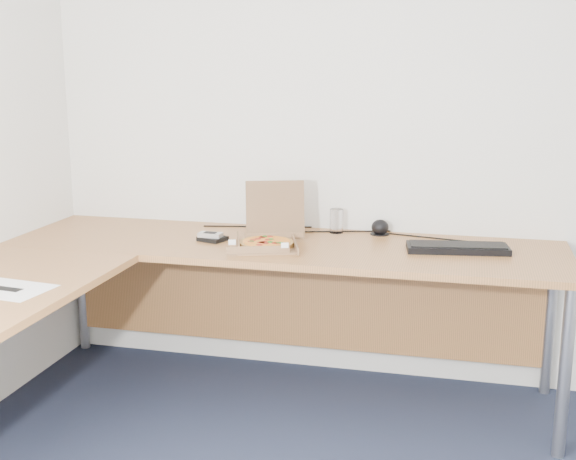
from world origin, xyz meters
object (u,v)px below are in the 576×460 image
(wallet, at_px, (213,239))
(pizza_box, at_px, (267,240))
(keyboard, at_px, (457,248))
(drinking_glass, at_px, (336,221))
(desk, at_px, (181,270))

(wallet, bearing_deg, pizza_box, 9.13)
(pizza_box, height_order, keyboard, pizza_box)
(pizza_box, bearing_deg, wallet, 150.37)
(pizza_box, xyz_separation_m, drinking_glass, (0.25, 0.35, 0.02))
(keyboard, xyz_separation_m, wallet, (-1.10, -0.07, -0.00))
(drinking_glass, relative_size, keyboard, 0.27)
(pizza_box, distance_m, keyboard, 0.83)
(keyboard, bearing_deg, wallet, 175.17)
(keyboard, bearing_deg, pizza_box, 179.97)
(pizza_box, xyz_separation_m, keyboard, (0.82, 0.12, -0.02))
(desk, relative_size, pizza_box, 8.01)
(pizza_box, distance_m, wallet, 0.28)
(desk, relative_size, wallet, 21.61)
(desk, distance_m, keyboard, 1.19)
(pizza_box, bearing_deg, desk, -147.20)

